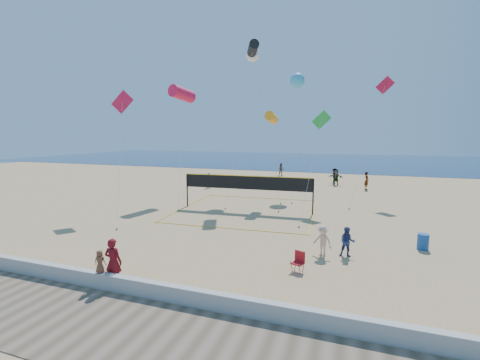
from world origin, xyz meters
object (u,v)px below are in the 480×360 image
(trash_barrel, at_px, (423,242))
(volleyball_net, at_px, (247,186))
(camp_chair, at_px, (299,260))
(woman, at_px, (113,262))

(trash_barrel, xyz_separation_m, volleyball_net, (-11.00, 5.07, 1.47))
(volleyball_net, bearing_deg, camp_chair, -64.30)
(camp_chair, relative_size, trash_barrel, 1.21)
(woman, height_order, camp_chair, woman)
(woman, relative_size, camp_chair, 1.94)
(woman, bearing_deg, camp_chair, -159.13)
(camp_chair, distance_m, volleyball_net, 11.29)
(woman, bearing_deg, volleyball_net, -102.57)
(trash_barrel, bearing_deg, volleyball_net, 155.24)
(woman, bearing_deg, trash_barrel, -153.50)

